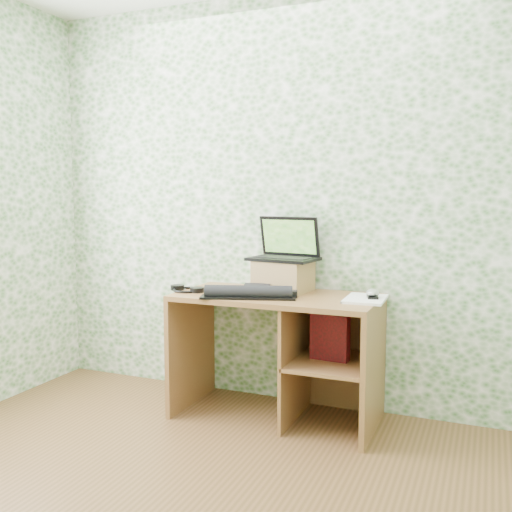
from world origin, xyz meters
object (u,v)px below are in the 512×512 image
at_px(desk, 290,339).
at_px(laptop, 286,250).
at_px(riser, 283,276).
at_px(notepad, 366,299).
at_px(keyboard, 253,292).

bearing_deg(desk, laptop, 119.63).
relative_size(riser, notepad, 1.01).
relative_size(riser, laptop, 0.73).
bearing_deg(notepad, desk, 177.63).
distance_m(riser, notepad, 0.56).
xyz_separation_m(keyboard, notepad, (0.63, 0.14, -0.02)).
bearing_deg(laptop, desk, -52.40).
bearing_deg(desk, notepad, -0.29).
relative_size(desk, notepad, 3.85).
distance_m(desk, riser, 0.39).
xyz_separation_m(riser, notepad, (0.54, -0.12, -0.09)).
distance_m(laptop, keyboard, 0.39).
xyz_separation_m(laptop, notepad, (0.54, -0.16, -0.24)).
xyz_separation_m(riser, keyboard, (-0.10, -0.25, -0.07)).
bearing_deg(riser, laptop, 90.00).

